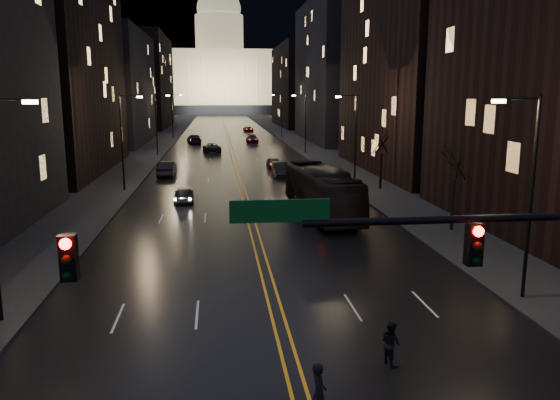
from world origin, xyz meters
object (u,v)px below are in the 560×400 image
object	(u,v)px
bus	(322,191)
pedestrian_b	(391,343)
pedestrian_a	(319,393)
receding_car_a	(281,170)
oncoming_car_a	(184,195)
oncoming_car_b	(167,169)

from	to	relation	value
bus	pedestrian_b	bearing A→B (deg)	-99.06
pedestrian_a	receding_car_a	bearing A→B (deg)	-8.89
oncoming_car_a	oncoming_car_b	size ratio (longest dim) A/B	0.79
oncoming_car_a	pedestrian_b	distance (m)	30.21
oncoming_car_a	oncoming_car_b	xyz separation A→B (m)	(-2.72, 15.35, 0.15)
oncoming_car_a	receding_car_a	xyz separation A→B (m)	(9.78, 13.60, 0.10)
pedestrian_a	bus	bearing A→B (deg)	-14.55
bus	pedestrian_a	distance (m)	26.66
bus	pedestrian_b	xyz separation A→B (m)	(-2.07, -23.12, -1.03)
bus	oncoming_car_b	distance (m)	25.06
pedestrian_a	oncoming_car_a	bearing A→B (deg)	6.20
oncoming_car_b	pedestrian_a	size ratio (longest dim) A/B	2.82
pedestrian_b	bus	bearing A→B (deg)	-26.74
receding_car_a	pedestrian_a	distance (m)	45.82
oncoming_car_a	pedestrian_b	world-z (taller)	pedestrian_b
oncoming_car_b	pedestrian_b	bearing A→B (deg)	104.75
oncoming_car_b	pedestrian_b	size ratio (longest dim) A/B	3.30
bus	receding_car_a	xyz separation A→B (m)	(-0.81, 19.47, -1.01)
receding_car_a	pedestrian_b	bearing A→B (deg)	-91.78
bus	pedestrian_a	world-z (taller)	bus
bus	pedestrian_a	size ratio (longest dim) A/B	7.16
oncoming_car_b	pedestrian_b	world-z (taller)	oncoming_car_b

